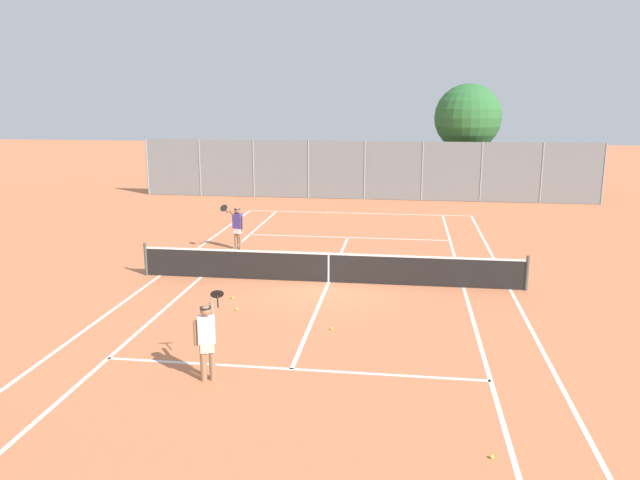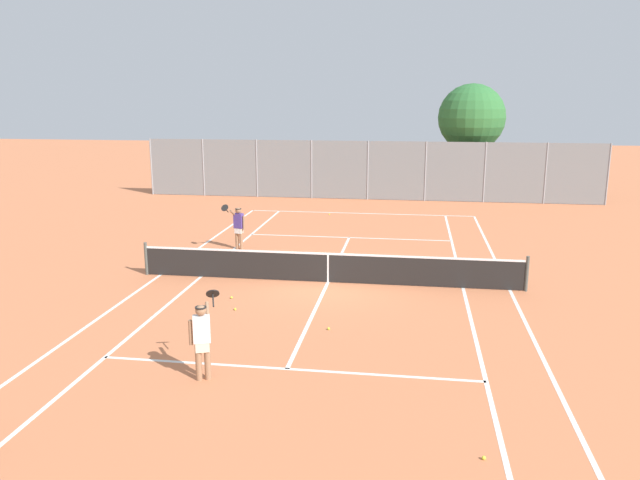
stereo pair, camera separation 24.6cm
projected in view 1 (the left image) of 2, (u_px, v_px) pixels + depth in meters
The scene contains 13 objects.
ground_plane at pixel (329, 282), 19.43m from camera, with size 120.00×120.00×0.00m, color #C67047.
court_line_markings at pixel (329, 282), 19.43m from camera, with size 11.10×23.90×0.01m.
tennis_net at pixel (329, 267), 19.32m from camera, with size 12.00×0.10×1.07m.
player_near_side at pixel (207, 337), 12.55m from camera, with size 0.48×0.87×1.77m.
player_far_left at pixel (237, 225), 23.40m from camera, with size 0.80×0.71×1.77m.
loose_tennis_ball_0 at pixel (233, 298), 17.84m from camera, with size 0.07×0.07×0.07m, color #D1DB33.
loose_tennis_ball_1 at pixel (237, 309), 16.87m from camera, with size 0.07×0.07×0.07m, color #D1DB33.
loose_tennis_ball_2 at pixel (327, 214), 30.48m from camera, with size 0.07×0.07×0.07m, color #D1DB33.
loose_tennis_ball_3 at pixel (320, 258), 22.22m from camera, with size 0.07×0.07×0.07m, color #D1DB33.
loose_tennis_ball_4 at pixel (492, 457), 9.97m from camera, with size 0.07×0.07×0.07m, color #D1DB33.
loose_tennis_ball_5 at pixel (331, 329), 15.48m from camera, with size 0.07×0.07×0.07m, color #D1DB33.
back_fence at pixel (364, 170), 34.72m from camera, with size 25.47×0.08×3.28m.
tree_behind_left at pixel (467, 119), 35.42m from camera, with size 3.78×3.78×6.38m.
Camera 1 is at (2.28, -18.50, 5.66)m, focal length 35.00 mm.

